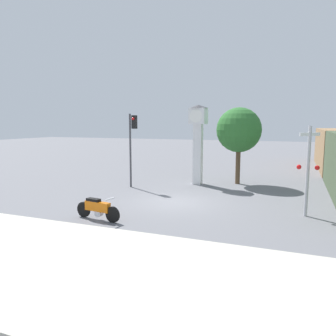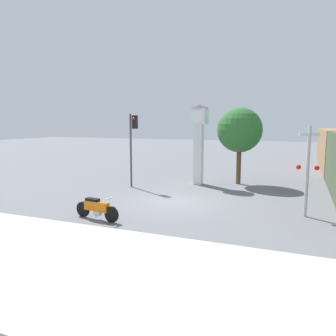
# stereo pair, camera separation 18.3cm
# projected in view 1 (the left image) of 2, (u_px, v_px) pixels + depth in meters

# --- Properties ---
(ground_plane) EXTENTS (120.00, 120.00, 0.00)m
(ground_plane) POSITION_uv_depth(u_px,v_px,m) (174.00, 202.00, 16.42)
(ground_plane) COLOR slate
(sidewalk_strip) EXTENTS (36.00, 6.00, 0.10)m
(sidewalk_strip) POSITION_uv_depth(u_px,v_px,m) (74.00, 265.00, 9.04)
(sidewalk_strip) COLOR #BCB7A8
(sidewalk_strip) RESTS_ON ground_plane
(motorcycle) EXTENTS (2.20, 0.56, 0.97)m
(motorcycle) POSITION_uv_depth(u_px,v_px,m) (98.00, 209.00, 13.35)
(motorcycle) COLOR black
(motorcycle) RESTS_ON ground_plane
(clock_tower) EXTENTS (1.21, 1.21, 5.07)m
(clock_tower) POSITION_uv_depth(u_px,v_px,m) (198.00, 132.00, 20.83)
(clock_tower) COLOR white
(clock_tower) RESTS_ON ground_plane
(traffic_light) EXTENTS (0.50, 0.35, 4.49)m
(traffic_light) POSITION_uv_depth(u_px,v_px,m) (132.00, 137.00, 19.81)
(traffic_light) COLOR #47474C
(traffic_light) RESTS_ON ground_plane
(railroad_crossing_signal) EXTENTS (0.90, 0.82, 3.82)m
(railroad_crossing_signal) POSITION_uv_depth(u_px,v_px,m) (308.00, 168.00, 13.64)
(railroad_crossing_signal) COLOR #B7B7BC
(railroad_crossing_signal) RESTS_ON ground_plane
(street_tree) EXTENTS (2.87, 2.87, 4.93)m
(street_tree) POSITION_uv_depth(u_px,v_px,m) (239.00, 130.00, 20.92)
(street_tree) COLOR brown
(street_tree) RESTS_ON ground_plane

